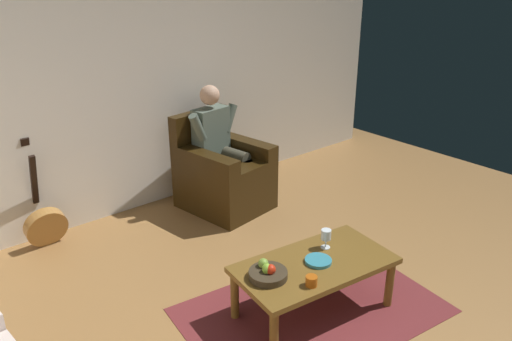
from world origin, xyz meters
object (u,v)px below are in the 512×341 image
object	(u,v)px
decorative_dish	(318,261)
candle_jar	(311,281)
guitar	(45,223)
fruit_bowl	(268,273)
person_seated	(219,143)
wine_glass_near	(326,236)
armchair	(222,175)
coffee_table	(315,269)

from	to	relation	value
decorative_dish	candle_jar	distance (m)	0.28
guitar	fruit_bowl	size ratio (longest dim) A/B	3.75
decorative_dish	guitar	bearing A→B (deg)	-62.12
person_seated	wine_glass_near	xyz separation A→B (m)	(0.32, 1.74, -0.17)
guitar	armchair	bearing A→B (deg)	167.33
guitar	wine_glass_near	size ratio (longest dim) A/B	6.61
wine_glass_near	armchair	bearing A→B (deg)	-100.84
armchair	wine_glass_near	xyz separation A→B (m)	(0.33, 1.71, 0.16)
coffee_table	candle_jar	xyz separation A→B (m)	(0.21, 0.17, 0.09)
coffee_table	armchair	bearing A→B (deg)	-106.42
armchair	guitar	bearing A→B (deg)	-21.01
guitar	decorative_dish	bearing A→B (deg)	117.88
coffee_table	fruit_bowl	size ratio (longest dim) A/B	4.56
person_seated	decorative_dish	distance (m)	1.92
wine_glass_near	candle_jar	bearing A→B (deg)	32.04
armchair	decorative_dish	size ratio (longest dim) A/B	5.10
armchair	coffee_table	xyz separation A→B (m)	(0.53, 1.80, 0.01)
person_seated	decorative_dish	xyz separation A→B (m)	(0.51, 1.84, -0.26)
fruit_bowl	person_seated	bearing A→B (deg)	-117.08
fruit_bowl	decorative_dish	bearing A→B (deg)	167.00
coffee_table	fruit_bowl	world-z (taller)	fruit_bowl
wine_glass_near	fruit_bowl	world-z (taller)	wine_glass_near
guitar	decorative_dish	xyz separation A→B (m)	(-1.16, 2.18, 0.20)
person_seated	guitar	xyz separation A→B (m)	(1.66, -0.35, -0.46)
guitar	candle_jar	bearing A→B (deg)	111.50
armchair	wine_glass_near	distance (m)	1.75
wine_glass_near	decorative_dish	xyz separation A→B (m)	(0.18, 0.10, -0.09)
coffee_table	guitar	bearing A→B (deg)	-62.39
armchair	candle_jar	bearing A→B (deg)	60.99
decorative_dish	candle_jar	bearing A→B (deg)	34.33
wine_glass_near	decorative_dish	size ratio (longest dim) A/B	0.78
coffee_table	guitar	world-z (taller)	guitar
candle_jar	guitar	bearing A→B (deg)	-68.50
person_seated	guitar	world-z (taller)	person_seated
coffee_table	guitar	xyz separation A→B (m)	(1.14, -2.17, -0.14)
fruit_bowl	candle_jar	bearing A→B (deg)	121.97
person_seated	decorative_dish	size ratio (longest dim) A/B	6.63
armchair	decorative_dish	bearing A→B (deg)	65.92
coffee_table	decorative_dish	size ratio (longest dim) A/B	6.30
wine_glass_near	person_seated	bearing A→B (deg)	-100.54
armchair	candle_jar	world-z (taller)	armchair
decorative_dish	candle_jar	xyz separation A→B (m)	(0.23, 0.16, 0.02)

